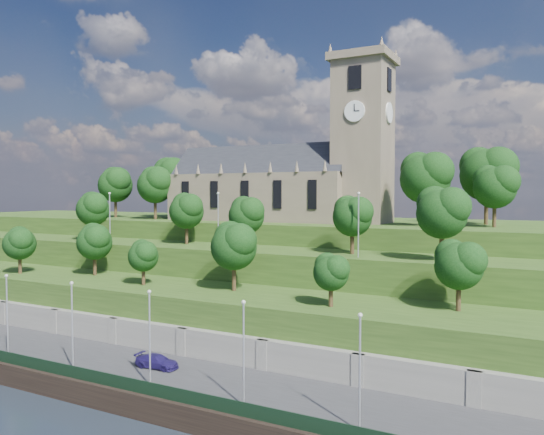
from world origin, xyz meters
The scene contains 15 objects.
ground centered at (0.00, 0.00, 0.00)m, with size 320.00×320.00×0.00m, color #1C222D.
promenade centered at (0.00, 6.00, 1.00)m, with size 160.00×12.00×2.00m, color #2D2D30.
quay_wall centered at (0.00, -0.05, 1.10)m, with size 160.00×0.50×2.20m, color black.
fence centered at (0.00, 0.60, 2.60)m, with size 160.00×0.10×1.20m, color black.
retaining_wall centered at (0.00, 11.97, 2.50)m, with size 160.00×2.10×5.00m.
embankment_lower centered at (0.00, 18.00, 4.00)m, with size 160.00×12.00×8.00m, color #294517.
embankment_upper centered at (0.00, 29.00, 6.00)m, with size 160.00×10.00×12.00m, color #294517.
hilltop centered at (0.00, 50.00, 7.50)m, with size 160.00×32.00×15.00m, color #294517.
church centered at (0.79, 45.98, 22.52)m, with size 38.60×12.35×27.60m.
trees_lower centered at (1.01, 18.46, 12.92)m, with size 65.35×8.80×8.33m.
trees_upper centered at (4.35, 28.14, 17.36)m, with size 61.23×8.47×8.53m.
trees_hilltop centered at (1.00, 45.20, 22.31)m, with size 74.60×17.13×11.81m.
lamp_posts_promenade centered at (-2.00, 2.50, 7.07)m, with size 60.36×0.36×8.88m.
lamp_posts_upper centered at (0.00, 26.00, 16.53)m, with size 40.36×0.36×7.85m.
car_right centered at (5.29, 6.69, 2.67)m, with size 1.88×4.63×1.34m, color #211753.
Camera 1 is at (40.18, -34.74, 19.69)m, focal length 35.00 mm.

